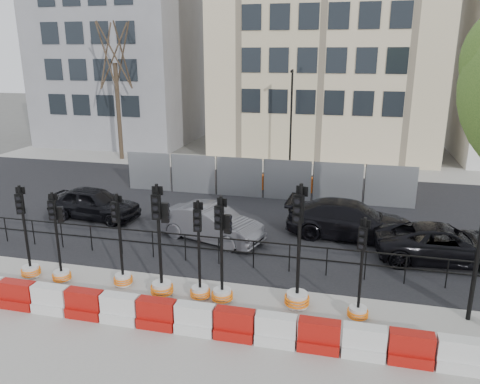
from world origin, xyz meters
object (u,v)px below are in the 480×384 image
(traffic_signal_a, at_px, (29,259))
(traffic_signal_h, at_px, (359,299))
(traffic_signal_d, at_px, (161,270))
(car_c, at_px, (351,220))
(car_a, at_px, (94,203))

(traffic_signal_a, distance_m, traffic_signal_h, 10.22)
(traffic_signal_a, bearing_deg, traffic_signal_d, -20.00)
(traffic_signal_d, relative_size, car_c, 0.68)
(car_c, bearing_deg, traffic_signal_d, 141.88)
(traffic_signal_a, bearing_deg, traffic_signal_h, -18.79)
(traffic_signal_h, xyz_separation_m, car_a, (-11.13, 5.58, 0.09))
(traffic_signal_d, bearing_deg, car_c, 40.73)
(traffic_signal_a, height_order, traffic_signal_d, traffic_signal_d)
(traffic_signal_d, distance_m, traffic_signal_h, 5.64)
(car_a, bearing_deg, traffic_signal_a, -164.97)
(traffic_signal_a, height_order, car_a, traffic_signal_a)
(traffic_signal_h, bearing_deg, traffic_signal_d, -160.82)
(traffic_signal_h, bearing_deg, car_a, 172.00)
(car_c, bearing_deg, traffic_signal_a, 124.13)
(traffic_signal_a, height_order, traffic_signal_h, traffic_signal_a)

